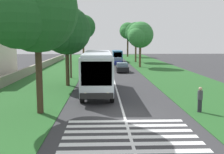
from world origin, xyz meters
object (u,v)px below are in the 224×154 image
at_px(trailing_car_2, 117,61).
at_px(pedestrian, 200,99).
at_px(coach_bus, 98,70).
at_px(roadside_tree_left_0, 65,32).
at_px(roadside_tree_right_1, 139,36).
at_px(trailing_minibus_0, 117,55).
at_px(roadside_tree_right_0, 135,34).
at_px(utility_pole, 71,48).
at_px(roadside_tree_left_1, 34,14).
at_px(trailing_car_1, 100,64).
at_px(roadside_tree_left_2, 83,28).
at_px(roadside_tree_right_2, 127,31).
at_px(trailing_car_0, 122,68).

height_order(trailing_car_2, pedestrian, pedestrian).
xyz_separation_m(coach_bus, roadside_tree_left_0, (4.04, 3.40, 3.50)).
relative_size(roadside_tree_left_0, roadside_tree_right_1, 1.03).
height_order(trailing_minibus_0, roadside_tree_right_1, roadside_tree_right_1).
height_order(roadside_tree_right_1, pedestrian, roadside_tree_right_1).
bearing_deg(roadside_tree_right_0, pedestrian, 178.97).
bearing_deg(utility_pole, roadside_tree_left_1, 178.96).
height_order(coach_bus, trailing_car_1, coach_bus).
distance_m(roadside_tree_left_2, pedestrian, 44.74).
height_order(roadside_tree_right_0, roadside_tree_right_2, roadside_tree_right_2).
bearing_deg(coach_bus, roadside_tree_left_2, 6.10).
relative_size(roadside_tree_right_0, roadside_tree_right_2, 0.88).
bearing_deg(roadside_tree_left_2, trailing_car_0, -159.30).
bearing_deg(trailing_car_1, trailing_car_2, -31.89).
distance_m(trailing_car_1, roadside_tree_right_2, 33.11).
bearing_deg(roadside_tree_left_0, trailing_car_2, -15.37).
bearing_deg(utility_pole, pedestrian, -148.45).
xyz_separation_m(trailing_minibus_0, roadside_tree_left_2, (-0.64, 7.57, 6.02)).
bearing_deg(roadside_tree_left_2, pedestrian, -165.99).
xyz_separation_m(trailing_car_1, roadside_tree_right_0, (11.79, -7.56, 5.54)).
bearing_deg(trailing_car_0, trailing_car_1, 26.17).
xyz_separation_m(trailing_car_0, utility_pole, (-6.68, 7.00, 3.16)).
height_order(coach_bus, trailing_car_2, coach_bus).
bearing_deg(roadside_tree_right_2, trailing_minibus_0, 167.88).
bearing_deg(trailing_car_0, roadside_tree_left_1, 162.77).
xyz_separation_m(trailing_minibus_0, roadside_tree_left_0, (-32.38, 7.14, 4.10)).
relative_size(trailing_car_2, roadside_tree_right_2, 0.43).
xyz_separation_m(trailing_car_2, utility_pole, (-18.79, 6.94, 3.16)).
height_order(trailing_car_0, roadside_tree_left_2, roadside_tree_left_2).
height_order(trailing_car_1, roadside_tree_right_0, roadside_tree_right_0).
relative_size(trailing_car_1, roadside_tree_right_2, 0.43).
bearing_deg(trailing_car_2, trailing_car_1, 148.11).
height_order(trailing_minibus_0, roadside_tree_left_2, roadside_tree_left_2).
relative_size(roadside_tree_left_2, roadside_tree_right_1, 1.29).
bearing_deg(roadside_tree_left_1, trailing_minibus_0, -9.94).
distance_m(coach_bus, pedestrian, 9.99).
xyz_separation_m(roadside_tree_left_1, roadside_tree_right_2, (61.90, -11.58, 0.96)).
height_order(roadside_tree_left_0, roadside_tree_right_0, roadside_tree_right_0).
bearing_deg(roadside_tree_left_2, trailing_minibus_0, -85.18).
bearing_deg(roadside_tree_left_0, roadside_tree_right_2, -12.32).
height_order(trailing_car_0, roadside_tree_right_1, roadside_tree_right_1).
height_order(roadside_tree_left_2, utility_pole, roadside_tree_left_2).
distance_m(trailing_minibus_0, pedestrian, 43.68).
height_order(roadside_tree_left_0, roadside_tree_right_2, roadside_tree_right_2).
height_order(trailing_car_2, utility_pole, utility_pole).
bearing_deg(roadside_tree_right_0, utility_pole, 156.09).
bearing_deg(roadside_tree_left_1, trailing_car_0, -17.23).
bearing_deg(pedestrian, roadside_tree_left_1, 89.30).
height_order(trailing_car_0, roadside_tree_right_2, roadside_tree_right_2).
bearing_deg(roadside_tree_left_2, utility_pole, -179.43).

